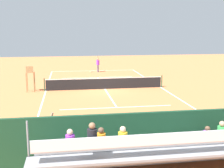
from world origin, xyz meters
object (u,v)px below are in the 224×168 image
Objects in this scene: umpire_chair at (30,76)px; tennis_racket at (90,72)px; tennis_net at (105,83)px; tennis_player at (98,64)px; bleacher_stand at (163,152)px; tennis_ball_near at (90,75)px; courtside_bench at (210,136)px; equipment_bag at (176,148)px; line_judge at (52,136)px; tennis_ball_far at (124,76)px.

umpire_chair reaches higher than tennis_racket.
umpire_chair is at bearing 1.17° from tennis_net.
bleacher_stand is at bearing 88.95° from tennis_player.
courtside_bench is at bearing 99.52° from tennis_ball_near.
tennis_ball_near is (0.19, 2.15, 0.02)m from tennis_racket.
courtside_bench is at bearing 95.97° from tennis_player.
equipment_bag is 0.47× the size of line_judge.
equipment_bag is at bearing 179.95° from line_judge.
tennis_ball_near is 1.00× the size of tennis_ball_far.
tennis_player is at bearing -87.99° from equipment_bag.
tennis_ball_far is at bearing -94.85° from equipment_bag.
umpire_chair reaches higher than equipment_bag.
bleacher_stand is at bearing 82.23° from tennis_ball_far.
equipment_bag is (-1.30, 13.40, -0.32)m from tennis_net.
equipment_bag is at bearing 85.15° from tennis_ball_far.
bleacher_stand is 25.27m from tennis_player.
tennis_player is at bearing -100.60° from line_judge.
tennis_racket is 8.88× the size of tennis_ball_far.
tennis_net reaches higher than equipment_bag.
umpire_chair reaches higher than line_judge.
tennis_player reaches higher than tennis_ball_near.
tennis_ball_far is at bearing 132.36° from tennis_racket.
tennis_player is (-6.68, -10.03, -0.30)m from umpire_chair.
equipment_bag is 21.26m from tennis_ball_near.
tennis_ball_far is (-2.48, 3.70, -0.98)m from tennis_player.
line_judge is (3.90, -1.97, 0.06)m from bleacher_stand.
tennis_player reaches higher than courtside_bench.
equipment_bag reaches higher than tennis_ball_near.
equipment_bag is (-1.28, -1.96, -0.77)m from bleacher_stand.
umpire_chair is 16.01m from courtside_bench.
tennis_ball_near is 3.92m from tennis_ball_far.
tennis_player reaches higher than tennis_ball_far.
tennis_racket is 23.60m from line_judge.
tennis_ball_far is at bearing -90.18° from courtside_bench.
tennis_racket is at bearing -1.60° from tennis_player.
umpire_chair is (6.20, 0.13, 0.81)m from tennis_net.
line_judge is at bearing 79.40° from tennis_player.
courtside_bench reaches higher than tennis_ball_far.
bleacher_stand is 21.78m from tennis_ball_far.
bleacher_stand is at bearing 91.03° from tennis_racket.
umpire_chair reaches higher than courtside_bench.
courtside_bench is 23.30m from tennis_player.
line_judge is (5.18, -0.00, 0.84)m from equipment_bag.
courtside_bench is 23.44m from tennis_racket.
tennis_ball_near is (-5.57, -7.90, -1.28)m from umpire_chair.
line_judge is (4.36, 23.30, 0.00)m from tennis_player.
umpire_chair is at bearing 60.16° from tennis_racket.
tennis_racket is at bearing -119.84° from umpire_chair.
tennis_racket is 8.88× the size of tennis_ball_near.
line_judge is at bearing 73.85° from tennis_net.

